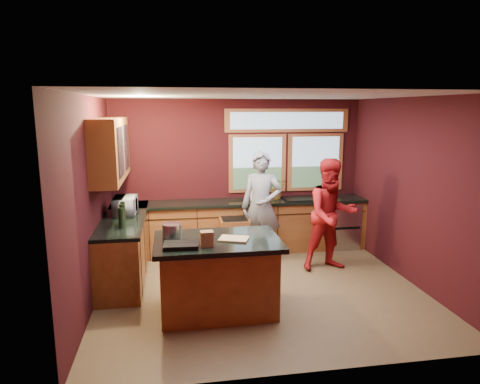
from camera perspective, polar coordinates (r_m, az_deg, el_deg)
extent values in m
plane|color=brown|center=(6.26, 2.75, -12.79)|extent=(4.50, 4.50, 0.00)
cube|color=black|center=(7.79, -0.22, 2.33)|extent=(4.50, 0.02, 2.70)
cube|color=black|center=(3.98, 8.95, -6.34)|extent=(4.50, 0.02, 2.70)
cube|color=black|center=(5.82, -19.36, -1.29)|extent=(0.02, 4.00, 2.70)
cube|color=black|center=(6.69, 22.07, 0.07)|extent=(0.02, 4.00, 2.70)
cube|color=silver|center=(5.73, 3.00, 12.73)|extent=(4.50, 4.00, 0.02)
cube|color=#778FA5|center=(7.81, 2.34, 3.82)|extent=(1.06, 0.02, 1.06)
cube|color=#778FA5|center=(8.10, 10.01, 3.93)|extent=(1.06, 0.02, 1.06)
cube|color=brown|center=(7.88, 6.36, 9.45)|extent=(2.30, 0.02, 0.42)
cube|color=#622F17|center=(6.53, -16.87, 5.48)|extent=(0.36, 1.80, 0.90)
cube|color=#622F17|center=(7.69, 0.14, -4.73)|extent=(4.50, 0.60, 0.88)
cube|color=black|center=(7.57, 0.15, -1.36)|extent=(4.50, 0.64, 0.05)
cube|color=#B7B7BC|center=(8.17, 13.10, -4.17)|extent=(0.60, 0.58, 0.85)
cube|color=black|center=(7.79, 8.20, -1.11)|extent=(0.66, 0.46, 0.05)
cube|color=#622F17|center=(6.82, -15.15, -7.19)|extent=(0.60, 2.30, 0.88)
cube|color=black|center=(6.69, -15.27, -3.41)|extent=(0.64, 2.30, 0.05)
cube|color=#622F17|center=(5.49, -3.00, -11.33)|extent=(1.40, 0.90, 0.88)
cube|color=black|center=(5.33, -3.05, -6.60)|extent=(1.55, 1.05, 0.06)
imported|color=slate|center=(7.12, 2.86, -1.99)|extent=(0.79, 0.66, 1.85)
imported|color=#9F1215|center=(6.87, 12.09, -3.01)|extent=(0.92, 0.75, 1.78)
imported|color=#999999|center=(6.79, -15.05, -1.78)|extent=(0.35, 0.51, 0.28)
imported|color=#999999|center=(7.72, 4.98, 0.38)|extent=(0.32, 0.28, 0.35)
cylinder|color=silver|center=(7.58, 1.83, -0.06)|extent=(0.12, 0.12, 0.28)
cube|color=tan|center=(5.30, -0.83, -6.26)|extent=(0.41, 0.35, 0.02)
cylinder|color=#B6B6BB|center=(5.41, -9.06, -5.13)|extent=(0.24, 0.24, 0.18)
cube|color=brown|center=(5.04, -4.46, -6.23)|extent=(0.16, 0.13, 0.18)
cube|color=black|center=(5.05, -7.87, -7.05)|extent=(0.42, 0.31, 0.05)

